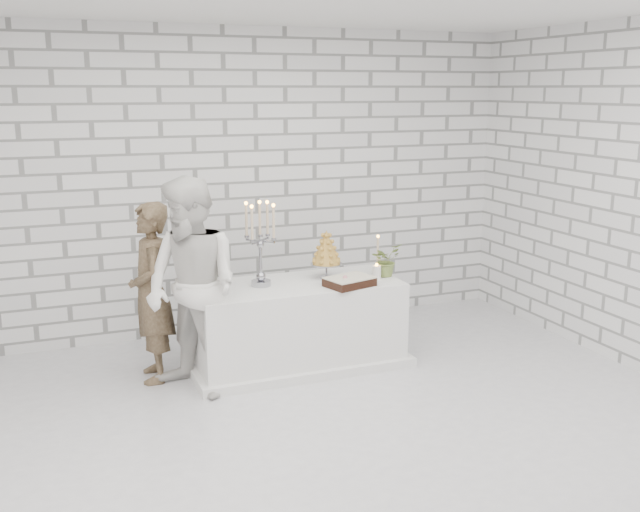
# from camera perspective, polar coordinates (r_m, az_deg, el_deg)

# --- Properties ---
(ground) EXTENTS (6.00, 5.00, 0.01)m
(ground) POSITION_cam_1_polar(r_m,az_deg,el_deg) (5.40, -0.00, -13.54)
(ground) COLOR silver
(ground) RESTS_ON ground
(wall_back) EXTENTS (6.00, 0.01, 3.00)m
(wall_back) POSITION_cam_1_polar(r_m,az_deg,el_deg) (7.28, -7.30, 5.65)
(wall_back) COLOR white
(wall_back) RESTS_ON ground
(wall_front) EXTENTS (6.00, 0.01, 3.00)m
(wall_front) POSITION_cam_1_polar(r_m,az_deg,el_deg) (2.83, 19.13, -6.57)
(wall_front) COLOR white
(wall_front) RESTS_ON ground
(cake_table) EXTENTS (1.80, 0.80, 0.75)m
(cake_table) POSITION_cam_1_polar(r_m,az_deg,el_deg) (6.49, -1.81, -5.34)
(cake_table) COLOR white
(cake_table) RESTS_ON ground
(groom) EXTENTS (0.40, 0.57, 1.51)m
(groom) POSITION_cam_1_polar(r_m,az_deg,el_deg) (6.23, -13.04, -2.80)
(groom) COLOR #423121
(groom) RESTS_ON ground
(bride) EXTENTS (1.01, 1.07, 1.75)m
(bride) POSITION_cam_1_polar(r_m,az_deg,el_deg) (5.83, -9.93, -2.50)
(bride) COLOR white
(bride) RESTS_ON ground
(candelabra) EXTENTS (0.31, 0.31, 0.74)m
(candelabra) POSITION_cam_1_polar(r_m,az_deg,el_deg) (6.23, -4.69, 0.97)
(candelabra) COLOR #9696A0
(candelabra) RESTS_ON cake_table
(croquembouche) EXTENTS (0.36, 0.36, 0.44)m
(croquembouche) POSITION_cam_1_polar(r_m,az_deg,el_deg) (6.50, 0.50, 0.13)
(croquembouche) COLOR #A17023
(croquembouche) RESTS_ON cake_table
(chocolate_cake) EXTENTS (0.45, 0.37, 0.08)m
(chocolate_cake) POSITION_cam_1_polar(r_m,az_deg,el_deg) (6.28, 2.32, -2.00)
(chocolate_cake) COLOR black
(chocolate_cake) RESTS_ON cake_table
(pillar_candle) EXTENTS (0.10, 0.10, 0.12)m
(pillar_candle) POSITION_cam_1_polar(r_m,az_deg,el_deg) (6.53, 4.43, -1.27)
(pillar_candle) COLOR white
(pillar_candle) RESTS_ON cake_table
(extra_taper) EXTENTS (0.07, 0.07, 0.32)m
(extra_taper) POSITION_cam_1_polar(r_m,az_deg,el_deg) (6.79, 4.53, 0.14)
(extra_taper) COLOR beige
(extra_taper) RESTS_ON cake_table
(flowers) EXTENTS (0.34, 0.32, 0.30)m
(flowers) POSITION_cam_1_polar(r_m,az_deg,el_deg) (6.62, 5.15, -0.31)
(flowers) COLOR #557535
(flowers) RESTS_ON cake_table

